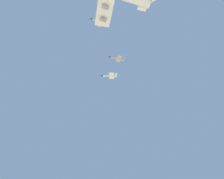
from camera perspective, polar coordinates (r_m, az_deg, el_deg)
The scene contains 3 objects.
chase_jet_lead at distance 173.39m, azimuth -0.67°, elevation 4.17°, with size 15.33×8.75×4.00m.
chase_jet_left_wing at distance 180.06m, azimuth 1.56°, elevation 9.31°, with size 14.75×9.86×4.00m.
chase_jet_right_wing at distance 180.46m, azimuth -4.03°, elevation 19.51°, with size 13.47×12.11×4.00m.
Camera 1 is at (-18.35, 83.32, 2.28)m, focal length 30.53 mm.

